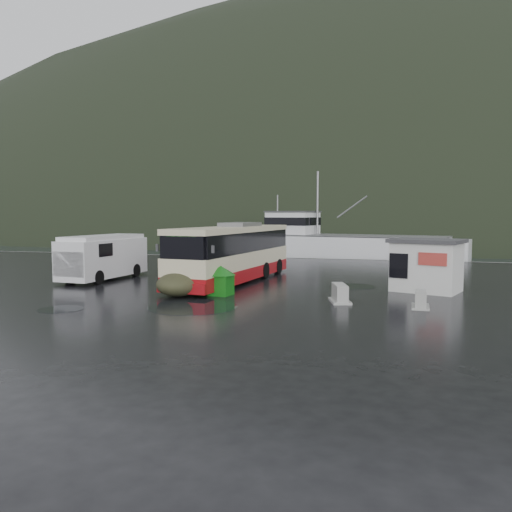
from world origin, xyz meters
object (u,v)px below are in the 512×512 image
(waste_bin_right, at_px, (221,295))
(ticket_kiosk, at_px, (426,291))
(white_van, at_px, (104,280))
(jersey_barrier_b, at_px, (420,308))
(dome_tent, at_px, (180,296))
(coach_bus, at_px, (234,282))
(waste_bin_left, at_px, (205,292))
(jersey_barrier_a, at_px, (340,302))
(fishing_trawler, at_px, (342,252))

(waste_bin_right, xyz_separation_m, ticket_kiosk, (10.12, 4.05, 0.00))
(white_van, distance_m, jersey_barrier_b, 19.27)
(dome_tent, distance_m, jersey_barrier_b, 11.50)
(coach_bus, distance_m, jersey_barrier_b, 12.08)
(waste_bin_left, distance_m, dome_tent, 1.57)
(waste_bin_right, relative_size, dome_tent, 0.48)
(dome_tent, xyz_separation_m, jersey_barrier_b, (11.50, -0.28, 0.00))
(jersey_barrier_a, bearing_deg, dome_tent, -178.40)
(waste_bin_left, bearing_deg, ticket_kiosk, 16.82)
(ticket_kiosk, height_order, jersey_barrier_b, ticket_kiosk)
(dome_tent, distance_m, fishing_trawler, 31.60)
(coach_bus, distance_m, waste_bin_right, 5.09)
(fishing_trawler, bearing_deg, coach_bus, -85.94)
(dome_tent, xyz_separation_m, ticket_kiosk, (12.05, 4.75, 0.00))
(jersey_barrier_b, bearing_deg, ticket_kiosk, 83.79)
(jersey_barrier_b, distance_m, fishing_trawler, 32.07)
(dome_tent, relative_size, jersey_barrier_b, 2.12)
(waste_bin_left, relative_size, waste_bin_right, 0.89)
(coach_bus, distance_m, jersey_barrier_a, 8.84)
(dome_tent, height_order, jersey_barrier_a, dome_tent)
(fishing_trawler, bearing_deg, dome_tent, -86.06)
(waste_bin_right, height_order, jersey_barrier_b, waste_bin_right)
(coach_bus, bearing_deg, waste_bin_right, -73.30)
(white_van, distance_m, waste_bin_right, 9.86)
(waste_bin_left, relative_size, fishing_trawler, 0.05)
(coach_bus, xyz_separation_m, jersey_barrier_b, (10.49, -5.99, 0.00))
(dome_tent, bearing_deg, coach_bus, 79.98)
(waste_bin_left, bearing_deg, jersey_barrier_a, -9.00)
(coach_bus, xyz_separation_m, jersey_barrier_a, (6.94, -5.49, 0.00))
(jersey_barrier_b, height_order, fishing_trawler, fishing_trawler)
(white_van, distance_m, waste_bin_left, 8.57)
(waste_bin_right, bearing_deg, jersey_barrier_a, -4.57)
(jersey_barrier_a, distance_m, jersey_barrier_b, 3.59)
(ticket_kiosk, bearing_deg, waste_bin_left, -142.98)
(waste_bin_left, relative_size, ticket_kiosk, 0.37)
(dome_tent, height_order, fishing_trawler, fishing_trawler)
(coach_bus, distance_m, waste_bin_left, 4.36)
(ticket_kiosk, distance_m, fishing_trawler, 27.29)
(coach_bus, height_order, dome_tent, coach_bus)
(coach_bus, height_order, waste_bin_left, coach_bus)
(jersey_barrier_b, bearing_deg, jersey_barrier_a, 171.95)
(waste_bin_left, height_order, jersey_barrier_a, waste_bin_left)
(waste_bin_right, bearing_deg, jersey_barrier_b, -5.87)
(white_van, relative_size, jersey_barrier_b, 4.58)
(waste_bin_left, bearing_deg, dome_tent, -120.82)
(coach_bus, distance_m, white_van, 8.24)
(dome_tent, relative_size, jersey_barrier_a, 1.85)
(white_van, height_order, dome_tent, white_van)
(dome_tent, relative_size, fishing_trawler, 0.12)
(dome_tent, bearing_deg, waste_bin_left, 59.18)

